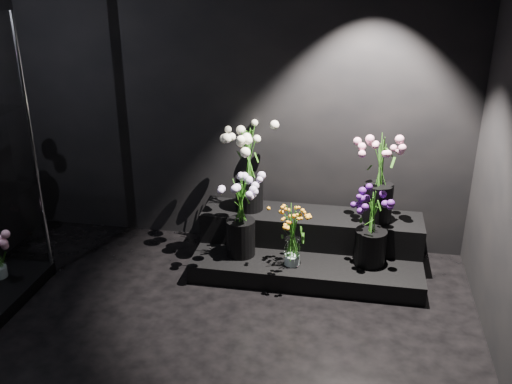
# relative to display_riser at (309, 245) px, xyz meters

# --- Properties ---
(floor) EXTENTS (4.00, 4.00, 0.00)m
(floor) POSITION_rel_display_riser_xyz_m (-0.68, -1.62, -0.17)
(floor) COLOR black
(floor) RESTS_ON ground
(wall_back) EXTENTS (4.00, 0.00, 4.00)m
(wall_back) POSITION_rel_display_riser_xyz_m (-0.68, 0.38, 1.23)
(wall_back) COLOR black
(wall_back) RESTS_ON floor
(display_riser) EXTENTS (1.88, 0.84, 0.42)m
(display_riser) POSITION_rel_display_riser_xyz_m (0.00, 0.00, 0.00)
(display_riser) COLOR black
(display_riser) RESTS_ON floor
(bouquet_orange_bells) EXTENTS (0.31, 0.31, 0.52)m
(bouquet_orange_bells) POSITION_rel_display_riser_xyz_m (-0.11, -0.32, 0.25)
(bouquet_orange_bells) COLOR white
(bouquet_orange_bells) RESTS_ON display_riser
(bouquet_lilac) EXTENTS (0.45, 0.45, 0.68)m
(bouquet_lilac) POSITION_rel_display_riser_xyz_m (-0.55, -0.23, 0.37)
(bouquet_lilac) COLOR black
(bouquet_lilac) RESTS_ON display_riser
(bouquet_purple) EXTENTS (0.38, 0.38, 0.62)m
(bouquet_purple) POSITION_rel_display_riser_xyz_m (0.50, -0.18, 0.32)
(bouquet_purple) COLOR black
(bouquet_purple) RESTS_ON display_riser
(bouquet_cream_roses) EXTENTS (0.53, 0.53, 0.74)m
(bouquet_cream_roses) POSITION_rel_display_riser_xyz_m (-0.54, 0.12, 0.68)
(bouquet_cream_roses) COLOR black
(bouquet_cream_roses) RESTS_ON display_riser
(bouquet_pink_roses) EXTENTS (0.49, 0.49, 0.75)m
(bouquet_pink_roses) POSITION_rel_display_riser_xyz_m (0.54, 0.08, 0.68)
(bouquet_pink_roses) COLOR black
(bouquet_pink_roses) RESTS_ON display_riser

